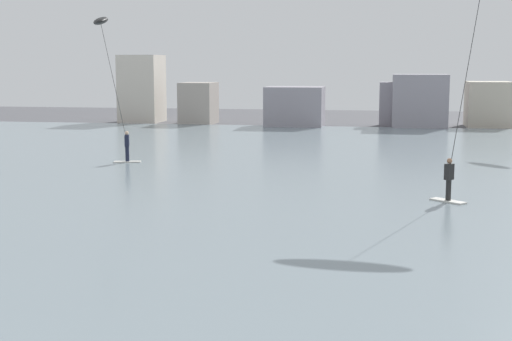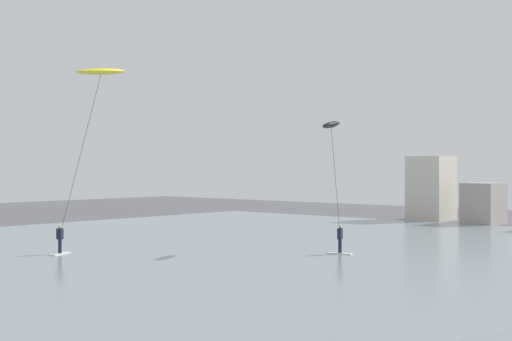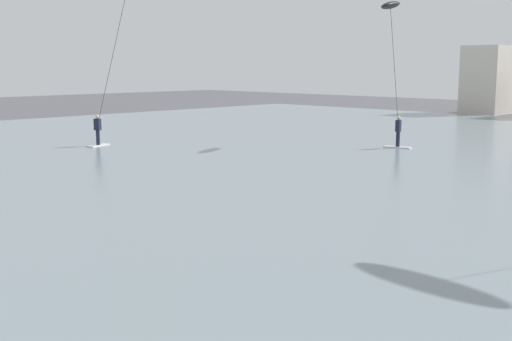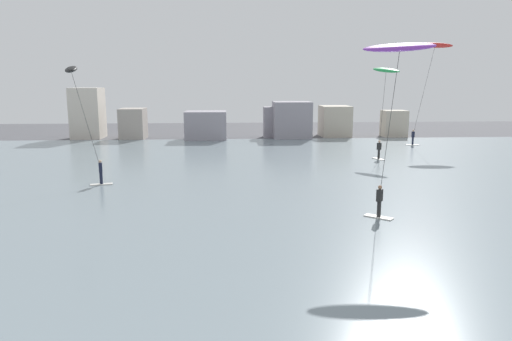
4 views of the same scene
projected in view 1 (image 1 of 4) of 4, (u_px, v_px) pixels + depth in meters
The scene contains 3 objects.
water_bay at pixel (334, 173), 35.31m from camera, with size 84.00×52.00×0.10m, color gray.
far_shore_buildings at pixel (328, 101), 62.60m from camera, with size 40.57×6.55×6.02m.
kitesurfer_black at pixel (104, 38), 39.80m from camera, with size 3.65×3.86×7.86m.
Camera 1 is at (2.38, -4.28, 5.22)m, focal length 51.64 mm.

